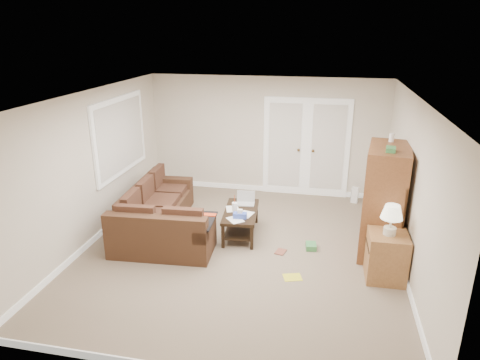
% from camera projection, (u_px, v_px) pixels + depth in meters
% --- Properties ---
extents(floor, '(5.50, 5.50, 0.00)m').
position_uv_depth(floor, '(241.00, 250.00, 6.99)').
color(floor, '#82715E').
rests_on(floor, ground).
extents(ceiling, '(5.00, 5.50, 0.02)m').
position_uv_depth(ceiling, '(241.00, 96.00, 6.15)').
color(ceiling, white).
rests_on(ceiling, wall_back).
extents(wall_left, '(0.02, 5.50, 2.50)m').
position_uv_depth(wall_left, '(92.00, 168.00, 7.04)').
color(wall_left, beige).
rests_on(wall_left, floor).
extents(wall_right, '(0.02, 5.50, 2.50)m').
position_uv_depth(wall_right, '(412.00, 189.00, 6.10)').
color(wall_right, beige).
rests_on(wall_right, floor).
extents(wall_back, '(5.00, 0.02, 2.50)m').
position_uv_depth(wall_back, '(266.00, 136.00, 9.11)').
color(wall_back, beige).
rests_on(wall_back, floor).
extents(wall_front, '(5.00, 0.02, 2.50)m').
position_uv_depth(wall_front, '(183.00, 272.00, 4.03)').
color(wall_front, beige).
rests_on(wall_front, floor).
extents(baseboards, '(5.00, 5.50, 0.10)m').
position_uv_depth(baseboards, '(241.00, 247.00, 6.97)').
color(baseboards, white).
rests_on(baseboards, floor).
extents(french_doors, '(1.80, 0.05, 2.13)m').
position_uv_depth(french_doors, '(306.00, 148.00, 8.99)').
color(french_doors, white).
rests_on(french_doors, floor).
extents(window_left, '(0.05, 1.92, 1.42)m').
position_uv_depth(window_left, '(120.00, 136.00, 7.86)').
color(window_left, white).
rests_on(window_left, wall_left).
extents(sectional_sofa, '(1.80, 2.51, 0.76)m').
position_uv_depth(sectional_sofa, '(160.00, 219.00, 7.40)').
color(sectional_sofa, '#442A1A').
rests_on(sectional_sofa, floor).
extents(coffee_table, '(0.65, 1.16, 0.76)m').
position_uv_depth(coffee_table, '(241.00, 221.00, 7.44)').
color(coffee_table, black).
rests_on(coffee_table, floor).
extents(tv_armoire, '(0.74, 1.16, 1.88)m').
position_uv_depth(tv_armoire, '(384.00, 201.00, 6.65)').
color(tv_armoire, brown).
rests_on(tv_armoire, floor).
extents(side_cabinet, '(0.55, 0.55, 1.14)m').
position_uv_depth(side_cabinet, '(387.00, 253.00, 6.06)').
color(side_cabinet, '#956336').
rests_on(side_cabinet, floor).
extents(space_heater, '(0.16, 0.14, 0.33)m').
position_uv_depth(space_heater, '(355.00, 195.00, 8.84)').
color(space_heater, white).
rests_on(space_heater, floor).
extents(floor_magazine, '(0.31, 0.27, 0.01)m').
position_uv_depth(floor_magazine, '(292.00, 277.00, 6.21)').
color(floor_magazine, yellow).
rests_on(floor_magazine, floor).
extents(floor_greenbox, '(0.19, 0.24, 0.09)m').
position_uv_depth(floor_greenbox, '(311.00, 246.00, 7.01)').
color(floor_greenbox, '#3C8544').
rests_on(floor_greenbox, floor).
extents(floor_book, '(0.20, 0.24, 0.02)m').
position_uv_depth(floor_book, '(276.00, 251.00, 6.94)').
color(floor_book, brown).
rests_on(floor_book, floor).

